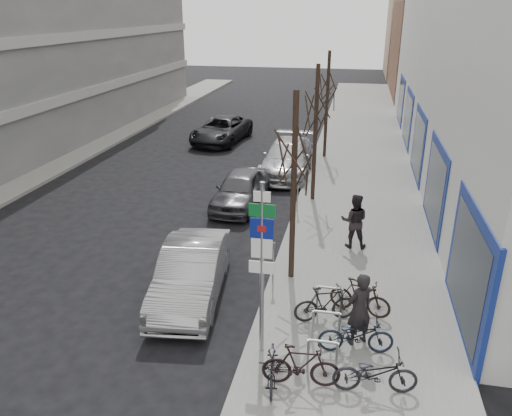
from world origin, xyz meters
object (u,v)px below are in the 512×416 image
at_px(meter_mid, 298,193).
at_px(tree_near, 295,144).
at_px(bike_mid_curb, 356,332).
at_px(parked_car_front, 191,273).
at_px(pedestrian_near, 359,309).
at_px(parked_car_back, 287,158).
at_px(highway_sign_pole, 262,260).
at_px(bike_far_inner, 360,296).
at_px(meter_front, 273,259).
at_px(bike_near_right, 301,365).
at_px(lane_car, 221,130).
at_px(bike_rack, 326,323).
at_px(tree_far, 328,80).
at_px(tree_mid, 317,102).
at_px(parked_car_mid, 240,189).
at_px(bike_mid_inner, 325,303).
at_px(bike_near_left, 273,363).
at_px(bike_far_curb, 376,370).
at_px(pedestrian_far, 354,221).
at_px(meter_back, 312,154).

bearing_deg(meter_mid, tree_near, -84.86).
relative_size(bike_mid_curb, parked_car_front, 0.37).
xyz_separation_m(parked_car_front, pedestrian_near, (4.47, -1.37, 0.30)).
distance_m(parked_car_front, parked_car_back, 11.54).
bearing_deg(parked_car_back, tree_near, -80.99).
relative_size(highway_sign_pole, bike_far_inner, 2.62).
height_order(meter_front, bike_far_inner, meter_front).
xyz_separation_m(meter_front, bike_near_right, (1.25, -3.95, -0.27)).
distance_m(highway_sign_pole, bike_far_inner, 3.44).
relative_size(parked_car_back, lane_car, 1.03).
xyz_separation_m(bike_rack, pedestrian_near, (0.72, 0.13, 0.39)).
relative_size(tree_far, bike_far_inner, 3.43).
height_order(bike_rack, bike_near_right, bike_near_right).
relative_size(meter_mid, lane_car, 0.24).
relative_size(tree_mid, parked_car_front, 1.21).
bearing_deg(bike_near_right, bike_far_inner, -26.76).
xyz_separation_m(tree_near, bike_far_inner, (1.96, -1.54, -3.47)).
xyz_separation_m(parked_car_mid, pedestrian_near, (4.72, -8.28, 0.34)).
height_order(tree_far, meter_front, tree_far).
xyz_separation_m(bike_mid_inner, pedestrian_near, (0.80, -0.74, 0.41)).
height_order(parked_car_front, parked_car_mid, parked_car_front).
bearing_deg(bike_near_left, tree_mid, 82.72).
bearing_deg(tree_mid, meter_mid, -106.70).
bearing_deg(parked_car_back, meter_mid, -77.48).
height_order(bike_far_inner, parked_car_front, parked_car_front).
bearing_deg(parked_car_back, bike_far_curb, -74.86).
relative_size(lane_car, pedestrian_far, 2.89).
xyz_separation_m(bike_rack, bike_near_left, (-0.98, -1.56, -0.04)).
height_order(bike_near_right, parked_car_mid, parked_car_mid).
relative_size(meter_front, meter_back, 1.00).
height_order(tree_near, meter_mid, tree_near).
bearing_deg(bike_far_curb, parked_car_front, 50.64).
bearing_deg(bike_far_inner, bike_mid_inner, 136.46).
bearing_deg(bike_near_left, bike_near_right, -7.25).
distance_m(parked_car_front, pedestrian_near, 4.69).
relative_size(bike_near_right, bike_far_curb, 0.95).
height_order(tree_far, parked_car_front, tree_far).
distance_m(parked_car_mid, parked_car_back, 4.75).
bearing_deg(meter_back, tree_mid, -83.58).
distance_m(tree_far, parked_car_front, 15.00).
distance_m(meter_front, parked_car_mid, 6.46).
bearing_deg(bike_near_right, lane_car, 14.42).
bearing_deg(tree_near, highway_sign_pole, -93.26).
height_order(highway_sign_pole, meter_mid, highway_sign_pole).
height_order(bike_rack, meter_mid, meter_mid).
distance_m(parked_car_mid, pedestrian_far, 5.52).
relative_size(highway_sign_pole, bike_rack, 1.86).
relative_size(bike_near_left, parked_car_back, 0.28).
relative_size(bike_near_left, bike_mid_curb, 0.91).
bearing_deg(bike_far_inner, bike_rack, 166.90).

